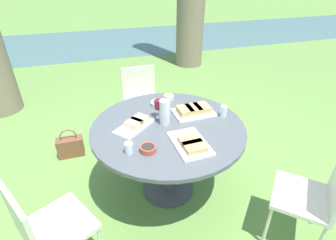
{
  "coord_description": "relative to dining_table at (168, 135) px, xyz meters",
  "views": [
    {
      "loc": [
        -0.58,
        -1.89,
        2.03
      ],
      "look_at": [
        0.0,
        0.0,
        0.84
      ],
      "focal_mm": 28.0,
      "sensor_mm": 36.0,
      "label": 1
    }
  ],
  "objects": [
    {
      "name": "water_pitcher",
      "position": [
        -0.02,
        0.04,
        0.22
      ],
      "size": [
        0.1,
        0.09,
        0.23
      ],
      "color": "silver",
      "rests_on": "dining_table"
    },
    {
      "name": "bowl_fries",
      "position": [
        0.16,
        0.5,
        0.13
      ],
      "size": [
        0.1,
        0.1,
        0.05
      ],
      "color": "silver",
      "rests_on": "dining_table"
    },
    {
      "name": "cup_water_far",
      "position": [
        -0.4,
        -0.28,
        0.15
      ],
      "size": [
        0.07,
        0.07,
        0.09
      ],
      "color": "silver",
      "rests_on": "dining_table"
    },
    {
      "name": "chair_near_left",
      "position": [
        -0.01,
        1.19,
        -0.15
      ],
      "size": [
        0.44,
        0.42,
        0.89
      ],
      "color": "beige",
      "rests_on": "ground_plane"
    },
    {
      "name": "bowl_salad",
      "position": [
        0.03,
        0.4,
        0.13
      ],
      "size": [
        0.16,
        0.16,
        0.04
      ],
      "color": "silver",
      "rests_on": "dining_table"
    },
    {
      "name": "chair_far_back",
      "position": [
        0.91,
        -0.86,
        -0.15
      ],
      "size": [
        0.61,
        0.61,
        0.89
      ],
      "color": "beige",
      "rests_on": "ground_plane"
    },
    {
      "name": "handbag",
      "position": [
        -0.96,
        0.88,
        -0.55
      ],
      "size": [
        0.3,
        0.14,
        0.37
      ],
      "color": "brown",
      "rests_on": "ground_plane"
    },
    {
      "name": "wine_glass",
      "position": [
        -0.04,
        0.16,
        0.24
      ],
      "size": [
        0.08,
        0.08,
        0.18
      ],
      "color": "silver",
      "rests_on": "dining_table"
    },
    {
      "name": "dining_table",
      "position": [
        0.0,
        0.0,
        0.0
      ],
      "size": [
        1.38,
        1.38,
        0.78
      ],
      "color": "#4C4C51",
      "rests_on": "ground_plane"
    },
    {
      "name": "bowl_olives",
      "position": [
        -0.25,
        -0.31,
        0.13
      ],
      "size": [
        0.13,
        0.13,
        0.05
      ],
      "color": "#B74733",
      "rests_on": "dining_table"
    },
    {
      "name": "platter_charcuterie",
      "position": [
        0.3,
        0.14,
        0.14
      ],
      "size": [
        0.39,
        0.27,
        0.07
      ],
      "color": "white",
      "rests_on": "dining_table"
    },
    {
      "name": "river_strip",
      "position": [
        0.0,
        6.19,
        -0.67
      ],
      "size": [
        40.0,
        3.37,
        0.01
      ],
      "color": "#4C706B",
      "rests_on": "ground_plane"
    },
    {
      "name": "chair_near_right",
      "position": [
        -1.03,
        -0.57,
        -0.15
      ],
      "size": [
        0.58,
        0.59,
        0.89
      ],
      "color": "beige",
      "rests_on": "ground_plane"
    },
    {
      "name": "platter_bread_main",
      "position": [
        -0.28,
        0.07,
        0.13
      ],
      "size": [
        0.4,
        0.38,
        0.07
      ],
      "color": "white",
      "rests_on": "dining_table"
    },
    {
      "name": "cup_water_near",
      "position": [
        0.55,
        0.01,
        0.16
      ],
      "size": [
        0.06,
        0.06,
        0.11
      ],
      "color": "silver",
      "rests_on": "dining_table"
    },
    {
      "name": "platter_sandwich_side",
      "position": [
        0.09,
        -0.34,
        0.13
      ],
      "size": [
        0.27,
        0.41,
        0.06
      ],
      "color": "white",
      "rests_on": "dining_table"
    },
    {
      "name": "ground_plane",
      "position": [
        0.0,
        0.0,
        -0.67
      ],
      "size": [
        40.0,
        40.0,
        0.0
      ],
      "primitive_type": "plane",
      "color": "#668E42"
    }
  ]
}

